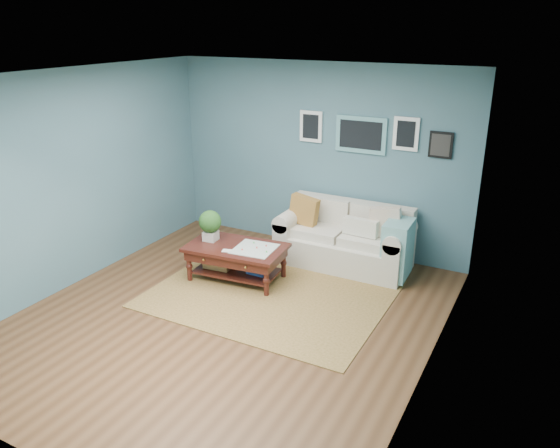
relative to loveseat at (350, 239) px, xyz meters
The scene contains 4 objects.
room_shell 2.30m from the loveseat, 109.50° to the right, with size 5.00×5.02×2.70m.
area_rug 1.43m from the loveseat, 113.60° to the right, with size 2.83×2.27×0.01m, color brown.
loveseat is the anchor object (origin of this frame).
coffee_table 1.65m from the loveseat, 137.65° to the right, with size 1.33×0.86×0.89m.
Camera 1 is at (3.11, -4.58, 3.22)m, focal length 35.00 mm.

